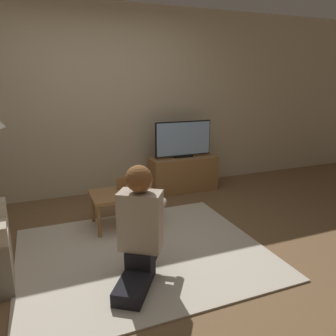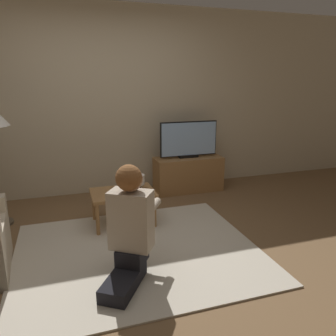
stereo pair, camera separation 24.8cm
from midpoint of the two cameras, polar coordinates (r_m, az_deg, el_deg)
ground_plane at (r=3.25m, az=-6.57°, el=-14.58°), size 10.00×10.00×0.00m
wall_back at (r=4.73m, az=-13.47°, el=11.07°), size 10.00×0.06×2.60m
rug at (r=3.25m, az=-6.57°, el=-14.46°), size 2.27×1.90×0.02m
tv_stand at (r=4.85m, az=1.15°, el=-1.01°), size 0.99×0.38×0.51m
tv at (r=4.74m, az=1.17°, el=5.04°), size 0.85×0.08×0.52m
coffee_table at (r=3.70m, az=-9.73°, el=-4.98°), size 0.70×0.49×0.40m
person_kneeling at (r=2.67m, az=-7.64°, el=-9.65°), size 0.67×0.84×0.96m
picture_frame at (r=3.75m, az=-10.04°, el=-2.70°), size 0.11×0.01×0.15m
table_lamp at (r=3.71m, az=-7.41°, el=-2.33°), size 0.18×0.18×0.17m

